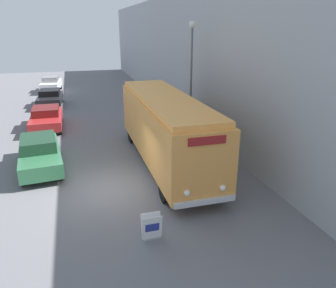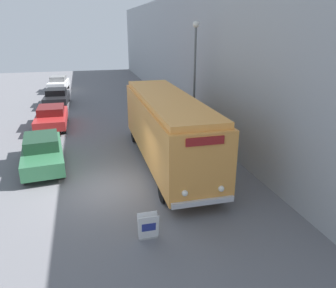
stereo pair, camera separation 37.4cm
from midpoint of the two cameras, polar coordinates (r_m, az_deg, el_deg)
ground_plane at (r=13.92m, az=-10.99°, el=-7.79°), size 80.00×80.00×0.00m
building_wall_right at (r=23.66m, az=2.34°, el=14.84°), size 0.30×60.00×8.65m
vintage_bus at (r=15.55m, az=-1.13°, el=3.03°), size 2.41×10.15×3.34m
sign_board at (r=10.64m, az=-3.90°, el=-14.23°), size 0.64×0.32×0.86m
streetlamp at (r=18.85m, az=3.51°, el=13.44°), size 0.36×0.36×6.65m
parked_car_near at (r=16.59m, az=-22.04°, el=-1.45°), size 2.22×4.78×1.50m
parked_car_mid at (r=22.95m, az=-20.85°, el=4.32°), size 1.92×4.43×1.42m
parked_car_far at (r=29.60m, az=-20.18°, el=7.58°), size 2.04×4.19×1.39m
parked_car_distant at (r=36.41m, az=-19.96°, el=9.81°), size 2.09×4.33×1.52m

